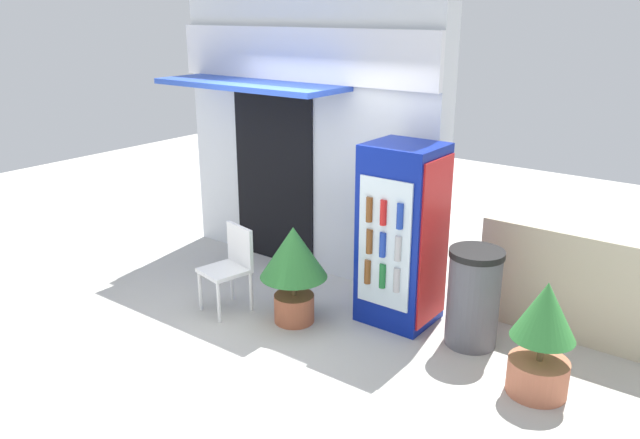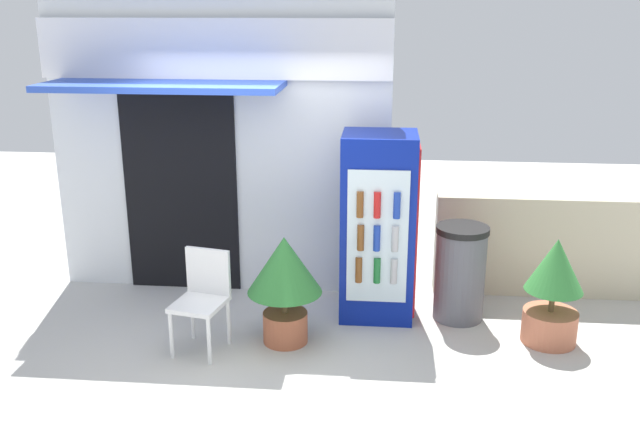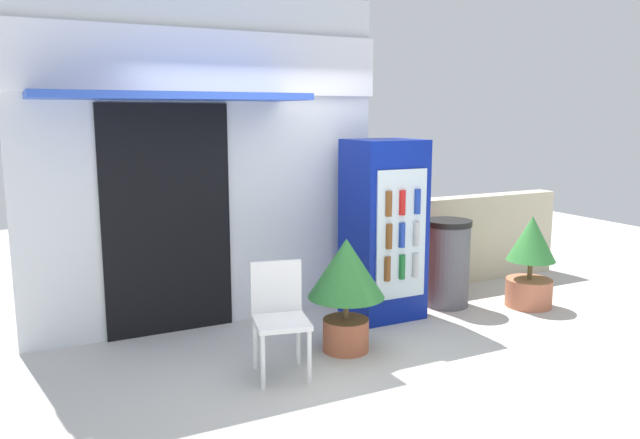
{
  "view_description": "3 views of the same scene",
  "coord_description": "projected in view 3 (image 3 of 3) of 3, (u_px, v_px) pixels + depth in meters",
  "views": [
    {
      "loc": [
        3.95,
        -4.13,
        2.99
      ],
      "look_at": [
        0.46,
        0.5,
        1.06
      ],
      "focal_mm": 35.49,
      "sensor_mm": 36.0,
      "label": 1
    },
    {
      "loc": [
        1.14,
        -5.35,
        2.95
      ],
      "look_at": [
        0.59,
        0.57,
        1.08
      ],
      "focal_mm": 39.0,
      "sensor_mm": 36.0,
      "label": 2
    },
    {
      "loc": [
        -2.24,
        -4.23,
        2.06
      ],
      "look_at": [
        0.15,
        0.5,
        1.15
      ],
      "focal_mm": 34.89,
      "sensor_mm": 36.0,
      "label": 3
    }
  ],
  "objects": [
    {
      "name": "storefront_building",
      "position": [
        203.0,
        157.0,
        5.94
      ],
      "size": [
        3.48,
        1.09,
        3.18
      ],
      "color": "silver",
      "rests_on": "ground"
    },
    {
      "name": "potted_plant_curbside",
      "position": [
        531.0,
        258.0,
        6.61
      ],
      "size": [
        0.51,
        0.51,
        0.98
      ],
      "color": "#BC6B4C",
      "rests_on": "ground"
    },
    {
      "name": "drink_cooler",
      "position": [
        384.0,
        229.0,
        6.26
      ],
      "size": [
        0.71,
        0.69,
        1.8
      ],
      "color": "navy",
      "rests_on": "ground"
    },
    {
      "name": "ground",
      "position": [
        331.0,
        368.0,
        5.07
      ],
      "size": [
        16.0,
        16.0,
        0.0
      ],
      "primitive_type": "plane",
      "color": "beige"
    },
    {
      "name": "potted_plant_near_shop",
      "position": [
        346.0,
        279.0,
        5.34
      ],
      "size": [
        0.67,
        0.67,
        1.0
      ],
      "color": "#AD5B3D",
      "rests_on": "ground"
    },
    {
      "name": "stone_boundary_wall",
      "position": [
        475.0,
        238.0,
        7.69
      ],
      "size": [
        2.35,
        0.24,
        1.05
      ],
      "primitive_type": "cube",
      "color": "beige",
      "rests_on": "ground"
    },
    {
      "name": "plastic_chair",
      "position": [
        279.0,
        311.0,
        4.91
      ],
      "size": [
        0.5,
        0.52,
        0.89
      ],
      "color": "white",
      "rests_on": "ground"
    },
    {
      "name": "trash_bin",
      "position": [
        447.0,
        263.0,
        6.66
      ],
      "size": [
        0.5,
        0.5,
        0.93
      ],
      "color": "#595960",
      "rests_on": "ground"
    }
  ]
}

